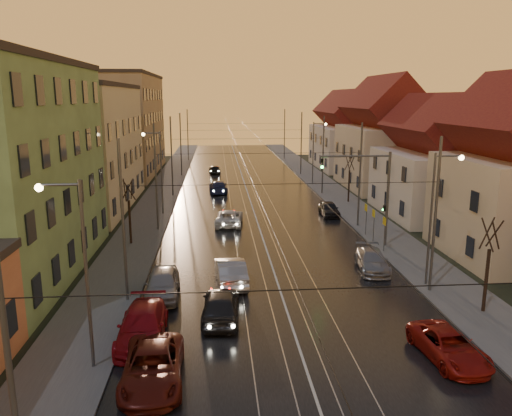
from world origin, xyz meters
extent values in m
plane|color=black|center=(0.00, 0.00, 0.00)|extent=(160.00, 160.00, 0.00)
cube|color=black|center=(0.00, 40.00, 0.02)|extent=(16.00, 120.00, 0.04)
cube|color=#4C4C4C|center=(-10.00, 40.00, 0.07)|extent=(4.00, 120.00, 0.15)
cube|color=#4C4C4C|center=(10.00, 40.00, 0.07)|extent=(4.00, 120.00, 0.15)
cube|color=gray|center=(-2.20, 40.00, 0.06)|extent=(0.06, 120.00, 0.03)
cube|color=gray|center=(-0.77, 40.00, 0.06)|extent=(0.06, 120.00, 0.03)
cube|color=gray|center=(0.77, 40.00, 0.06)|extent=(0.06, 120.00, 0.03)
cube|color=gray|center=(2.20, 40.00, 0.06)|extent=(0.06, 120.00, 0.03)
cube|color=#C1B995|center=(-17.50, 34.00, 6.00)|extent=(10.00, 20.00, 12.00)
cube|color=#8B7259|center=(-17.50, 58.00, 7.00)|extent=(10.00, 24.00, 14.00)
cube|color=silver|center=(17.00, 28.00, 3.00)|extent=(9.00, 12.00, 6.00)
pyramid|color=#571316|center=(17.00, 28.00, 7.60)|extent=(9.18, 12.24, 3.20)
cube|color=beige|center=(17.00, 43.00, 3.75)|extent=(9.00, 14.00, 7.50)
pyramid|color=#571316|center=(17.00, 43.00, 9.50)|extent=(9.18, 14.28, 4.00)
cube|color=silver|center=(17.00, 61.00, 3.25)|extent=(9.00, 16.00, 6.50)
pyramid|color=#571316|center=(17.00, 61.00, 8.25)|extent=(9.18, 16.32, 3.50)
cylinder|color=#595B60|center=(-8.60, -6.00, 4.50)|extent=(0.16, 0.16, 9.00)
cylinder|color=#595B60|center=(-8.60, 9.00, 4.50)|extent=(0.16, 0.16, 9.00)
cylinder|color=#595B60|center=(8.60, 9.00, 4.50)|extent=(0.16, 0.16, 9.00)
cylinder|color=#595B60|center=(-8.60, 24.00, 4.50)|extent=(0.16, 0.16, 9.00)
cylinder|color=#595B60|center=(8.60, 24.00, 4.50)|extent=(0.16, 0.16, 9.00)
cylinder|color=#595B60|center=(-8.60, 39.00, 4.50)|extent=(0.16, 0.16, 9.00)
cylinder|color=#595B60|center=(8.60, 39.00, 4.50)|extent=(0.16, 0.16, 9.00)
cylinder|color=#595B60|center=(-8.60, 54.00, 4.50)|extent=(0.16, 0.16, 9.00)
cylinder|color=#595B60|center=(8.60, 54.00, 4.50)|extent=(0.16, 0.16, 9.00)
cylinder|color=#595B60|center=(-8.60, 72.00, 4.50)|extent=(0.16, 0.16, 9.00)
cylinder|color=#595B60|center=(8.60, 72.00, 4.50)|extent=(0.16, 0.16, 9.00)
cylinder|color=#595B60|center=(-8.80, 2.00, 4.00)|extent=(0.14, 0.14, 8.00)
cylinder|color=#595B60|center=(-9.60, 2.00, 7.80)|extent=(1.60, 0.10, 0.10)
sphere|color=#FFD88C|center=(-10.32, 2.00, 7.70)|extent=(0.32, 0.32, 0.32)
cylinder|color=#595B60|center=(8.80, 10.00, 4.00)|extent=(0.14, 0.14, 8.00)
cylinder|color=#595B60|center=(9.60, 10.00, 7.80)|extent=(1.60, 0.10, 0.10)
sphere|color=#FFD88C|center=(10.32, 10.00, 7.70)|extent=(0.32, 0.32, 0.32)
cylinder|color=#595B60|center=(-8.80, 30.00, 4.00)|extent=(0.14, 0.14, 8.00)
cylinder|color=#595B60|center=(-9.60, 30.00, 7.80)|extent=(1.60, 0.10, 0.10)
sphere|color=#FFD88C|center=(-10.32, 30.00, 7.70)|extent=(0.32, 0.32, 0.32)
cylinder|color=#595B60|center=(8.80, 46.00, 4.00)|extent=(0.14, 0.14, 8.00)
cylinder|color=#595B60|center=(9.60, 46.00, 7.80)|extent=(1.60, 0.10, 0.10)
sphere|color=#FFD88C|center=(10.32, 46.00, 7.70)|extent=(0.32, 0.32, 0.32)
cylinder|color=#595B60|center=(9.00, 18.00, 3.60)|extent=(0.20, 0.20, 7.20)
cylinder|color=#595B60|center=(6.40, 18.00, 6.90)|extent=(5.20, 0.14, 0.14)
imported|color=black|center=(4.00, 18.00, 6.30)|extent=(0.15, 0.18, 0.90)
sphere|color=#19FF3F|center=(4.00, 17.88, 6.15)|extent=(0.20, 0.20, 0.20)
cylinder|color=black|center=(-10.20, 20.00, 1.75)|extent=(0.18, 0.18, 3.50)
cylinder|color=black|center=(-9.97, 20.09, 4.30)|extent=(0.37, 0.92, 1.61)
cylinder|color=black|center=(-10.29, 20.23, 4.30)|extent=(0.91, 0.40, 1.61)
cylinder|color=black|center=(-10.43, 19.91, 4.30)|extent=(0.37, 0.92, 1.61)
cylinder|color=black|center=(-10.07, 19.78, 4.30)|extent=(0.84, 0.54, 1.62)
cylinder|color=black|center=(10.20, 6.00, 1.75)|extent=(0.18, 0.18, 3.50)
cylinder|color=black|center=(10.43, 6.09, 4.30)|extent=(0.37, 0.92, 1.61)
cylinder|color=black|center=(10.11, 6.23, 4.30)|extent=(0.91, 0.40, 1.61)
cylinder|color=black|center=(9.97, 5.91, 4.30)|extent=(0.37, 0.92, 1.61)
cylinder|color=black|center=(10.32, 5.78, 4.30)|extent=(0.84, 0.54, 1.62)
cylinder|color=black|center=(10.40, 34.00, 1.75)|extent=(0.18, 0.18, 3.50)
cylinder|color=black|center=(10.63, 34.09, 4.30)|extent=(0.37, 0.92, 1.61)
cylinder|color=black|center=(10.31, 34.23, 4.30)|extent=(0.91, 0.40, 1.61)
cylinder|color=black|center=(10.17, 33.91, 4.30)|extent=(0.37, 0.92, 1.61)
cylinder|color=black|center=(10.53, 33.78, 4.30)|extent=(0.84, 0.54, 1.62)
imported|color=black|center=(-3.48, 6.38, 0.79)|extent=(2.09, 4.71, 1.57)
imported|color=gray|center=(-2.84, 11.33, 0.79)|extent=(2.04, 4.90, 1.58)
imported|color=silver|center=(-2.54, 25.53, 0.67)|extent=(2.68, 5.04, 1.35)
imported|color=#161E44|center=(-3.45, 40.80, 0.72)|extent=(2.29, 5.07, 1.44)
imported|color=black|center=(-3.89, 55.91, 0.63)|extent=(1.84, 3.85, 1.27)
imported|color=#51140D|center=(-6.20, 0.77, 0.70)|extent=(2.52, 5.13, 1.40)
imported|color=maroon|center=(-7.11, 4.38, 0.75)|extent=(2.14, 5.16, 1.49)
imported|color=gray|center=(-6.73, 9.59, 0.78)|extent=(2.00, 4.65, 1.56)
imported|color=maroon|center=(6.26, 1.62, 0.62)|extent=(2.49, 4.64, 1.24)
imported|color=gray|center=(6.44, 13.03, 0.66)|extent=(2.40, 4.73, 1.32)
imported|color=black|center=(7.03, 28.35, 0.67)|extent=(1.63, 3.95, 1.34)
camera|label=1|loc=(-3.54, -17.26, 11.06)|focal=35.00mm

